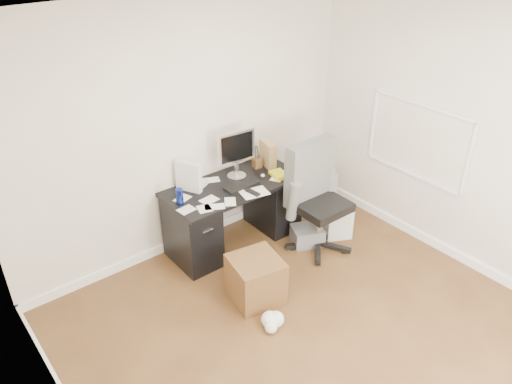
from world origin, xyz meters
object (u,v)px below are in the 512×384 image
keyboard (242,185)px  wicker_basket (256,279)px  pc_tower (322,183)px  lcd_monitor (236,154)px  office_chair (321,200)px  desk (234,212)px

keyboard → wicker_basket: 1.05m
pc_tower → wicker_basket: 2.09m
lcd_monitor → office_chair: (0.55, -0.77, -0.42)m
lcd_monitor → wicker_basket: (-0.52, -0.99, -0.79)m
keyboard → pc_tower: keyboard is taller
office_chair → pc_tower: 1.15m
desk → office_chair: bearing=-44.4°
keyboard → wicker_basket: (-0.44, -0.79, -0.53)m
pc_tower → wicker_basket: size_ratio=0.95×
keyboard → wicker_basket: keyboard is taller
wicker_basket → lcd_monitor: bearing=62.2°
pc_tower → wicker_basket: bearing=-138.4°
office_chair → wicker_basket: (-1.07, -0.22, -0.38)m
desk → office_chair: office_chair is taller
office_chair → wicker_basket: size_ratio=2.65×
keyboard → office_chair: (0.63, -0.56, -0.15)m
keyboard → wicker_basket: size_ratio=0.89×
wicker_basket → keyboard: bearing=60.5°
desk → keyboard: (0.05, -0.10, 0.36)m
lcd_monitor → wicker_basket: lcd_monitor is taller
lcd_monitor → keyboard: lcd_monitor is taller
lcd_monitor → wicker_basket: size_ratio=1.19×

